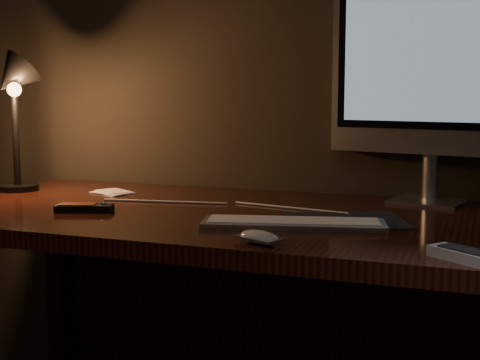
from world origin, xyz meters
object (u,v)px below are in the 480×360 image
(media_remote, at_px, (84,207))
(keyboard, at_px, (293,223))
(desk, at_px, (243,256))
(desk_lamp, at_px, (14,97))
(mouse, at_px, (259,239))
(monitor, at_px, (433,71))

(media_remote, bearing_deg, keyboard, -19.18)
(desk, xyz_separation_m, desk_lamp, (-0.70, 0.00, 0.40))
(desk, xyz_separation_m, mouse, (0.17, -0.38, 0.14))
(mouse, xyz_separation_m, desk_lamp, (-0.87, 0.38, 0.27))
(monitor, xyz_separation_m, keyboard, (-0.25, -0.42, -0.34))
(monitor, relative_size, desk_lamp, 1.43)
(monitor, xyz_separation_m, media_remote, (-0.78, -0.42, -0.34))
(monitor, height_order, mouse, monitor)
(monitor, bearing_deg, desk, -139.36)
(media_remote, bearing_deg, mouse, -38.71)
(media_remote, bearing_deg, monitor, 9.39)
(desk, distance_m, desk_lamp, 0.81)
(monitor, height_order, media_remote, monitor)
(desk, distance_m, mouse, 0.44)
(keyboard, height_order, media_remote, media_remote)
(media_remote, bearing_deg, desk, 10.65)
(desk_lamp, bearing_deg, mouse, -20.49)
(monitor, distance_m, keyboard, 0.60)
(desk, relative_size, media_remote, 10.87)
(desk, distance_m, keyboard, 0.31)
(desk, relative_size, mouse, 17.62)
(media_remote, bearing_deg, desk_lamp, 132.18)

